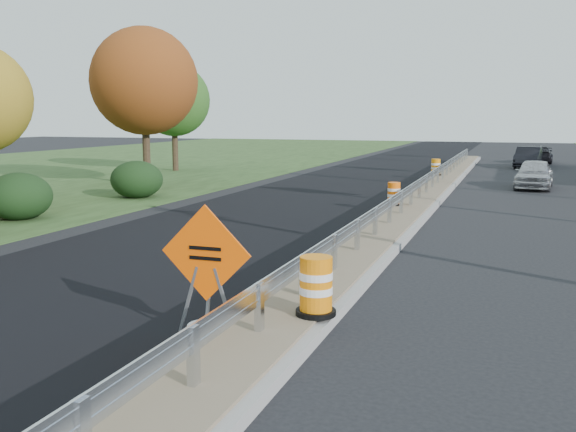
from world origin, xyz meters
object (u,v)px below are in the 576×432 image
(caution_sign, at_px, (207,303))
(car_dark_mid, at_px, (528,157))
(barrel_median_far, at_px, (436,167))
(car_silver, at_px, (534,174))
(car_dark_far, at_px, (539,154))
(barrel_median_near, at_px, (316,287))
(barrel_median_mid, at_px, (394,194))

(caution_sign, distance_m, car_dark_mid, 35.85)
(barrel_median_far, xyz_separation_m, car_dark_mid, (4.65, 9.82, 0.03))
(car_silver, distance_m, car_dark_far, 17.50)
(caution_sign, bearing_deg, car_dark_far, 81.60)
(barrel_median_far, bearing_deg, car_dark_mid, 64.65)
(barrel_median_far, xyz_separation_m, car_silver, (4.74, -2.67, 0.03))
(car_dark_mid, bearing_deg, car_dark_far, 86.83)
(caution_sign, bearing_deg, car_dark_mid, 81.74)
(car_dark_mid, bearing_deg, caution_sign, -92.01)
(caution_sign, relative_size, car_silver, 0.51)
(caution_sign, bearing_deg, car_silver, 77.29)
(caution_sign, xyz_separation_m, car_silver, (5.09, 23.01, 0.16))
(barrel_median_far, xyz_separation_m, car_dark_far, (5.46, 14.81, -0.03))
(barrel_median_near, xyz_separation_m, car_dark_far, (4.36, 39.66, -0.06))
(barrel_median_mid, height_order, car_dark_far, car_dark_far)
(barrel_median_mid, bearing_deg, car_silver, 63.32)
(car_dark_mid, relative_size, car_dark_far, 0.97)
(caution_sign, distance_m, car_silver, 23.57)
(barrel_median_mid, bearing_deg, caution_sign, -91.48)
(car_dark_far, bearing_deg, car_silver, 87.90)
(barrel_median_near, distance_m, barrel_median_mid, 12.79)
(barrel_median_mid, xyz_separation_m, car_dark_far, (5.46, 26.91, 0.00))
(barrel_median_mid, relative_size, car_silver, 0.20)
(caution_sign, relative_size, barrel_median_mid, 2.52)
(caution_sign, xyz_separation_m, barrel_median_near, (1.45, 0.84, 0.16))
(car_dark_far, bearing_deg, barrel_median_near, 83.99)
(caution_sign, bearing_deg, barrel_median_mid, 88.28)
(car_dark_mid, bearing_deg, barrel_median_mid, -95.98)
(car_silver, bearing_deg, caution_sign, -98.17)
(barrel_median_mid, height_order, car_silver, car_silver)
(barrel_median_near, bearing_deg, car_dark_far, 83.73)
(car_silver, xyz_separation_m, car_dark_far, (0.72, 17.48, -0.06))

